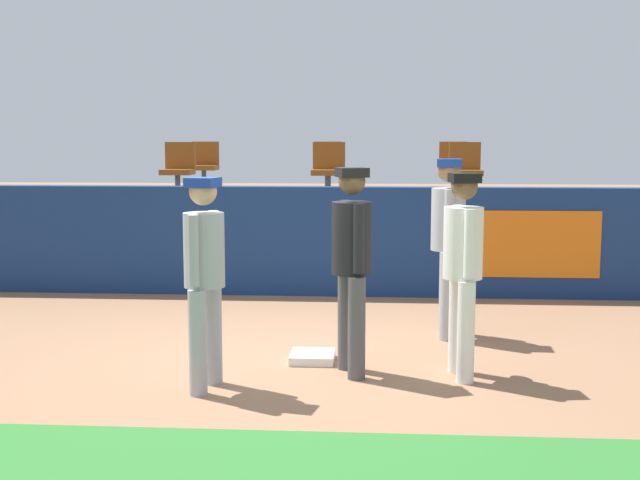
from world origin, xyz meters
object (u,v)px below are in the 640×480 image
object	(u,v)px
player_umpire	(352,256)
seat_front_center	(329,167)
first_base	(312,357)
seat_back_left	(205,163)
player_fielder_home	(463,261)
seat_back_center	(327,164)
seat_front_left	(179,167)
seat_back_right	(453,164)
player_coach_visitor	(204,268)
player_runner_visitor	(448,235)
seat_front_right	(465,168)

from	to	relation	value
player_umpire	seat_front_center	bearing A→B (deg)	167.38
first_base	seat_back_left	bearing A→B (deg)	110.05
first_base	player_fielder_home	world-z (taller)	player_fielder_home
player_fielder_home	seat_back_center	distance (m)	7.05
seat_back_center	seat_back_left	world-z (taller)	same
first_base	seat_front_left	world-z (taller)	seat_front_left
seat_front_left	player_umpire	bearing A→B (deg)	-61.48
first_base	seat_back_right	world-z (taller)	seat_back_right
seat_back_right	seat_front_left	distance (m)	4.58
first_base	seat_back_left	distance (m)	7.05
player_fielder_home	seat_back_center	bearing A→B (deg)	-175.16
player_fielder_home	player_coach_visitor	bearing A→B (deg)	-84.82
player_coach_visitor	player_umpire	xyz separation A→B (m)	(1.17, 0.52, 0.04)
seat_back_left	player_umpire	bearing A→B (deg)	-68.25
first_base	seat_front_left	size ratio (longest dim) A/B	0.48
player_coach_visitor	seat_back_right	world-z (taller)	seat_back_right
player_umpire	seat_back_left	size ratio (longest dim) A/B	2.13
seat_back_center	first_base	bearing A→B (deg)	-87.72
player_runner_visitor	seat_front_right	world-z (taller)	seat_front_right
seat_front_center	seat_back_center	bearing A→B (deg)	93.99
player_umpire	seat_front_right	bearing A→B (deg)	145.21
player_umpire	player_fielder_home	bearing A→B (deg)	70.26
seat_back_right	seat_back_left	size ratio (longest dim) A/B	1.00
player_coach_visitor	seat_front_left	distance (m)	5.79
player_fielder_home	seat_front_right	distance (m)	5.11
seat_front_left	seat_front_right	distance (m)	4.22
first_base	seat_back_right	size ratio (longest dim) A/B	0.48
player_fielder_home	player_coach_visitor	distance (m)	2.17
player_fielder_home	seat_front_center	size ratio (longest dim) A/B	2.08
first_base	seat_back_left	size ratio (longest dim) A/B	0.48
player_runner_visitor	player_umpire	xyz separation A→B (m)	(-0.94, -1.42, -0.02)
first_base	seat_front_right	world-z (taller)	seat_front_right
player_umpire	seat_front_left	xyz separation A→B (m)	(-2.73, 5.02, 0.58)
seat_front_right	seat_front_left	bearing A→B (deg)	-180.00
player_umpire	player_runner_visitor	bearing A→B (deg)	128.29
player_fielder_home	seat_back_left	world-z (taller)	seat_back_left
seat_front_center	player_umpire	bearing A→B (deg)	-84.34
player_coach_visitor	seat_front_center	xyz separation A→B (m)	(0.67, 5.54, 0.62)
player_coach_visitor	seat_back_right	bearing A→B (deg)	172.15
first_base	player_coach_visitor	size ratio (longest dim) A/B	0.23
seat_front_center	seat_back_left	bearing A→B (deg)	141.02
player_umpire	seat_back_right	size ratio (longest dim) A/B	2.13
seat_front_center	seat_front_right	world-z (taller)	same
seat_back_center	seat_front_center	world-z (taller)	same
player_umpire	seat_front_right	size ratio (longest dim) A/B	2.13
player_runner_visitor	player_umpire	size ratio (longest dim) A/B	1.02
first_base	seat_back_center	xyz separation A→B (m)	(-0.26, 6.45, 1.58)
seat_back_center	player_umpire	bearing A→B (deg)	-84.78
seat_front_left	seat_back_left	bearing A→B (deg)	89.77
player_runner_visitor	seat_back_right	xyz separation A→B (m)	(0.54, 5.40, 0.56)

